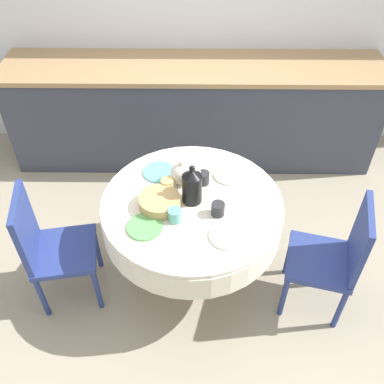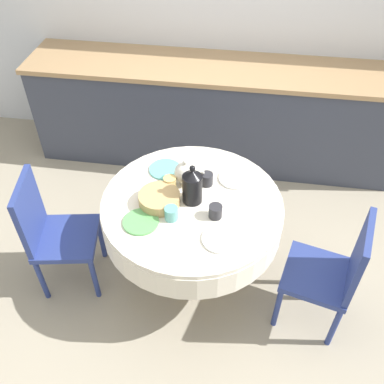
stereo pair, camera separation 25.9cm
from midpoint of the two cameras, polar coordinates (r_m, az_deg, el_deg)
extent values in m
plane|color=#9E937F|center=(3.20, -2.36, -10.76)|extent=(12.00, 12.00, 0.00)
cube|color=silver|center=(3.85, -1.78, 23.72)|extent=(7.00, 0.05, 2.60)
cube|color=#383D4C|center=(3.93, -1.68, 10.20)|extent=(3.20, 0.60, 0.89)
cube|color=#A37F56|center=(3.70, -1.83, 16.23)|extent=(3.24, 0.64, 0.04)
cylinder|color=brown|center=(3.18, -2.37, -10.55)|extent=(0.44, 0.44, 0.04)
cylinder|color=brown|center=(2.97, -2.51, -7.58)|extent=(0.11, 0.11, 0.48)
cylinder|color=silver|center=(2.73, -2.72, -3.20)|extent=(1.14, 1.14, 0.18)
cylinder|color=silver|center=(2.65, -2.79, -1.63)|extent=(1.13, 1.13, 0.03)
cube|color=navy|center=(2.82, 14.12, -9.03)|extent=(0.49, 0.49, 0.04)
cube|color=navy|center=(2.65, 18.94, -6.27)|extent=(0.13, 0.38, 0.47)
cylinder|color=navy|center=(2.88, 9.55, -13.79)|extent=(0.04, 0.04, 0.39)
cylinder|color=navy|center=(3.09, 10.44, -8.42)|extent=(0.04, 0.04, 0.39)
cylinder|color=navy|center=(2.90, 16.66, -14.90)|extent=(0.04, 0.04, 0.39)
cylinder|color=navy|center=(3.11, 16.94, -9.49)|extent=(0.04, 0.04, 0.39)
cube|color=navy|center=(2.94, -19.09, -7.63)|extent=(0.46, 0.46, 0.04)
cube|color=navy|center=(2.81, -23.87, -4.63)|extent=(0.10, 0.38, 0.47)
cylinder|color=navy|center=(3.18, -14.84, -7.38)|extent=(0.04, 0.04, 0.39)
cylinder|color=navy|center=(2.97, -15.02, -12.60)|extent=(0.04, 0.04, 0.39)
cylinder|color=navy|center=(3.25, -21.04, -7.93)|extent=(0.04, 0.04, 0.39)
cylinder|color=navy|center=(3.04, -21.75, -13.05)|extent=(0.04, 0.04, 0.39)
cylinder|color=#5BA85B|center=(2.52, -9.25, -4.75)|extent=(0.21, 0.21, 0.01)
cylinder|color=#5BA39E|center=(2.51, -5.28, -3.25)|extent=(0.08, 0.08, 0.08)
cylinder|color=white|center=(2.44, 1.73, -5.99)|extent=(0.21, 0.21, 0.01)
cylinder|color=#28282D|center=(2.53, 0.57, -2.43)|extent=(0.08, 0.08, 0.08)
cylinder|color=#60BCB7|center=(2.86, -7.00, 2.56)|extent=(0.21, 0.21, 0.01)
cylinder|color=#DBB766|center=(2.70, -6.05, 0.80)|extent=(0.08, 0.08, 0.08)
cylinder|color=white|center=(2.82, 2.46, 2.20)|extent=(0.21, 0.21, 0.01)
cylinder|color=#28282D|center=(2.74, -1.20, 1.77)|extent=(0.08, 0.08, 0.08)
cylinder|color=black|center=(2.58, -2.83, 0.32)|extent=(0.12, 0.12, 0.19)
cone|color=black|center=(2.50, -2.92, 2.32)|extent=(0.11, 0.11, 0.04)
sphere|color=black|center=(2.48, -2.95, 3.03)|extent=(0.04, 0.04, 0.04)
cylinder|color=silver|center=(2.77, -4.08, 1.16)|extent=(0.08, 0.08, 0.01)
sphere|color=silver|center=(2.71, -4.16, 2.37)|extent=(0.14, 0.14, 0.14)
cylinder|color=silver|center=(2.70, -2.41, 2.47)|extent=(0.08, 0.03, 0.05)
sphere|color=silver|center=(2.66, -4.25, 3.77)|extent=(0.03, 0.03, 0.03)
cylinder|color=tan|center=(2.60, -7.16, -1.46)|extent=(0.25, 0.25, 0.07)
camera|label=1|loc=(0.13, -92.87, -2.68)|focal=40.00mm
camera|label=2|loc=(0.13, 87.13, 2.68)|focal=40.00mm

